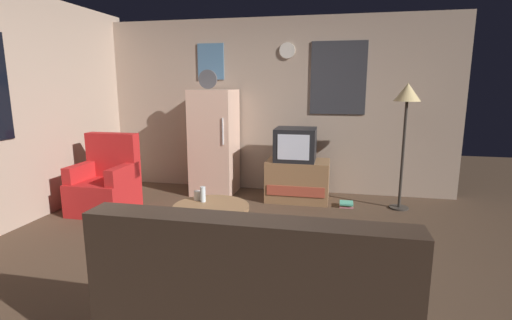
% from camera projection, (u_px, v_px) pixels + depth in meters
% --- Properties ---
extents(ground_plane, '(12.00, 12.00, 0.00)m').
position_uv_depth(ground_plane, '(228.00, 258.00, 3.53)').
color(ground_plane, '#4C3828').
extents(wall_with_art, '(5.20, 0.12, 2.50)m').
position_uv_depth(wall_with_art, '(274.00, 106.00, 5.63)').
color(wall_with_art, tan).
rests_on(wall_with_art, ground_plane).
extents(fridge, '(0.60, 0.62, 1.77)m').
position_uv_depth(fridge, '(214.00, 142.00, 5.51)').
color(fridge, beige).
rests_on(fridge, ground_plane).
extents(tv_stand, '(0.84, 0.53, 0.56)m').
position_uv_depth(tv_stand, '(298.00, 180.00, 5.24)').
color(tv_stand, '#8E6642').
rests_on(tv_stand, ground_plane).
extents(crt_tv, '(0.54, 0.51, 0.44)m').
position_uv_depth(crt_tv, '(295.00, 144.00, 5.14)').
color(crt_tv, black).
rests_on(crt_tv, tv_stand).
extents(standing_lamp, '(0.32, 0.32, 1.59)m').
position_uv_depth(standing_lamp, '(407.00, 102.00, 4.66)').
color(standing_lamp, '#332D28').
rests_on(standing_lamp, ground_plane).
extents(coffee_table, '(0.72, 0.72, 0.45)m').
position_uv_depth(coffee_table, '(212.00, 228.00, 3.63)').
color(coffee_table, '#8E6642').
rests_on(coffee_table, ground_plane).
extents(wine_glass, '(0.05, 0.05, 0.15)m').
position_uv_depth(wine_glass, '(203.00, 194.00, 3.69)').
color(wine_glass, silver).
rests_on(wine_glass, coffee_table).
extents(mug_ceramic_white, '(0.08, 0.08, 0.09)m').
position_uv_depth(mug_ceramic_white, '(198.00, 195.00, 3.76)').
color(mug_ceramic_white, silver).
rests_on(mug_ceramic_white, coffee_table).
extents(armchair, '(0.68, 0.68, 0.96)m').
position_uv_depth(armchair, '(106.00, 184.00, 4.81)').
color(armchair, red).
rests_on(armchair, ground_plane).
extents(couch, '(1.70, 0.80, 0.92)m').
position_uv_depth(couch, '(256.00, 304.00, 2.23)').
color(couch, '#38281E').
rests_on(couch, ground_plane).
extents(book_stack, '(0.17, 0.18, 0.07)m').
position_uv_depth(book_stack, '(346.00, 204.00, 4.98)').
color(book_stack, '#C4717F').
rests_on(book_stack, ground_plane).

